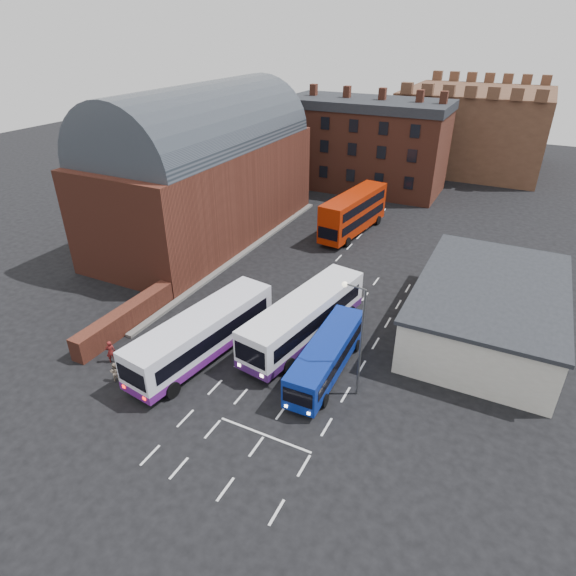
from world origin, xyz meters
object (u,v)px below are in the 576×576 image
at_px(bus_white_inbound, 305,316).
at_px(bus_blue, 327,355).
at_px(street_lamp, 358,332).
at_px(pedestrian_red, 111,352).
at_px(bus_white_outbound, 203,332).
at_px(bus_red_double, 354,213).
at_px(pedestrian_beige, 115,372).

bearing_deg(bus_white_inbound, bus_blue, 144.27).
xyz_separation_m(bus_blue, street_lamp, (2.33, -1.02, 3.20)).
bearing_deg(pedestrian_red, bus_white_inbound, 174.47).
bearing_deg(pedestrian_red, street_lamp, 151.49).
distance_m(bus_white_outbound, bus_red_double, 26.81).
height_order(bus_red_double, street_lamp, street_lamp).
bearing_deg(pedestrian_beige, street_lamp, 177.30).
relative_size(bus_white_outbound, bus_red_double, 1.08).
xyz_separation_m(bus_white_outbound, pedestrian_red, (-5.43, -3.60, -1.13)).
relative_size(bus_red_double, pedestrian_red, 6.72).
height_order(bus_blue, street_lamp, street_lamp).
height_order(bus_white_inbound, bus_blue, bus_white_inbound).
bearing_deg(bus_red_double, pedestrian_beige, 87.66).
distance_m(street_lamp, pedestrian_beige, 16.38).
height_order(pedestrian_red, pedestrian_beige, pedestrian_red).
height_order(bus_white_inbound, street_lamp, street_lamp).
xyz_separation_m(bus_white_inbound, street_lamp, (5.45, -4.16, 2.71)).
relative_size(bus_white_outbound, pedestrian_red, 7.26).
height_order(bus_white_outbound, bus_white_inbound, bus_white_inbound).
distance_m(bus_white_outbound, pedestrian_red, 6.61).
height_order(bus_red_double, pedestrian_beige, bus_red_double).
distance_m(bus_red_double, pedestrian_red, 31.20).
height_order(bus_white_inbound, pedestrian_beige, bus_white_inbound).
bearing_deg(pedestrian_beige, bus_white_inbound, -157.20).
height_order(bus_white_outbound, bus_red_double, bus_red_double).
bearing_deg(bus_white_outbound, bus_red_double, 94.84).
distance_m(bus_red_double, street_lamp, 27.48).
distance_m(bus_blue, bus_red_double, 25.71).
relative_size(bus_white_inbound, pedestrian_beige, 9.19).
relative_size(bus_white_inbound, street_lamp, 1.64).
height_order(street_lamp, pedestrian_beige, street_lamp).
relative_size(bus_white_inbound, bus_red_double, 1.09).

